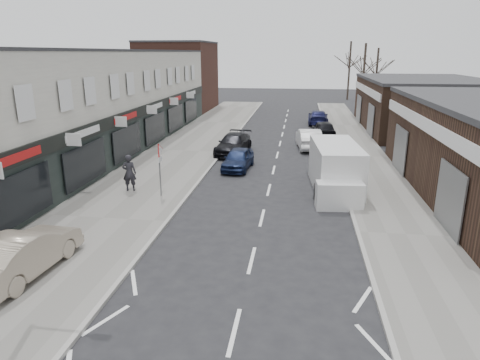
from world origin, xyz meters
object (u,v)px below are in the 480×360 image
(white_van, at_px, (335,169))
(pedestrian, at_px, (129,173))
(parked_car_right_b, at_px, (324,129))
(parked_car_right_a, at_px, (309,139))
(sedan_on_pavement, at_px, (24,253))
(warning_sign, at_px, (160,154))
(parked_car_left_b, at_px, (233,144))
(parked_car_left_a, at_px, (238,159))
(parked_car_right_c, at_px, (318,117))

(white_van, distance_m, pedestrian, 10.58)
(parked_car_right_b, bearing_deg, parked_car_right_a, 68.95)
(parked_car_right_b, bearing_deg, sedan_on_pavement, 62.01)
(warning_sign, distance_m, parked_car_left_b, 10.37)
(parked_car_right_b, bearing_deg, parked_car_left_a, 57.74)
(white_van, height_order, parked_car_right_a, white_van)
(white_van, bearing_deg, warning_sign, -168.80)
(parked_car_right_a, distance_m, parked_car_right_c, 11.58)
(warning_sign, bearing_deg, parked_car_right_a, 59.56)
(warning_sign, relative_size, parked_car_left_a, 0.72)
(pedestrian, xyz_separation_m, parked_car_left_b, (3.87, 9.52, -0.37))
(parked_car_right_a, relative_size, parked_car_right_c, 0.95)
(warning_sign, distance_m, parked_car_left_a, 6.80)
(pedestrian, distance_m, parked_car_right_b, 19.66)
(sedan_on_pavement, relative_size, parked_car_right_c, 0.91)
(white_van, relative_size, parked_car_right_b, 1.52)
(parked_car_right_c, bearing_deg, parked_car_right_b, 93.01)
(sedan_on_pavement, relative_size, parked_car_left_a, 1.14)
(parked_car_left_a, bearing_deg, sedan_on_pavement, -104.41)
(parked_car_right_a, xyz_separation_m, parked_car_right_b, (1.30, 4.63, -0.03))
(warning_sign, relative_size, pedestrian, 1.43)
(sedan_on_pavement, relative_size, parked_car_left_b, 0.90)
(pedestrian, bearing_deg, warning_sign, 154.56)
(parked_car_right_a, bearing_deg, parked_car_right_b, -111.63)
(parked_car_left_b, bearing_deg, white_van, -43.80)
(white_van, relative_size, sedan_on_pavement, 1.48)
(warning_sign, height_order, pedestrian, warning_sign)
(parked_car_left_b, bearing_deg, parked_car_right_c, 70.87)
(sedan_on_pavement, xyz_separation_m, pedestrian, (0.03, 8.63, 0.24))
(sedan_on_pavement, relative_size, pedestrian, 2.28)
(white_van, xyz_separation_m, pedestrian, (-10.40, -1.94, -0.07))
(parked_car_right_a, bearing_deg, parked_car_left_b, 18.94)
(parked_car_right_c, bearing_deg, warning_sign, 71.87)
(warning_sign, xyz_separation_m, parked_car_right_c, (8.44, 24.05, -1.51))
(sedan_on_pavement, bearing_deg, pedestrian, -85.86)
(sedan_on_pavement, height_order, parked_car_left_b, sedan_on_pavement)
(white_van, xyz_separation_m, parked_car_left_b, (-6.52, 7.58, -0.45))
(parked_car_left_b, height_order, parked_car_right_a, parked_car_right_a)
(sedan_on_pavement, distance_m, parked_car_left_a, 14.83)
(sedan_on_pavement, xyz_separation_m, parked_car_right_b, (10.53, 25.25, -0.12))
(pedestrian, distance_m, parked_car_left_b, 10.29)
(pedestrian, bearing_deg, parked_car_right_b, -131.69)
(parked_car_left_a, bearing_deg, white_van, -26.99)
(white_van, relative_size, parked_car_left_b, 1.33)
(sedan_on_pavement, distance_m, parked_car_left_b, 18.57)
(warning_sign, relative_size, parked_car_right_c, 0.57)
(parked_car_left_a, bearing_deg, parked_car_right_c, 77.77)
(sedan_on_pavement, xyz_separation_m, parked_car_left_b, (3.90, 18.15, -0.14))
(parked_car_right_b, height_order, parked_car_right_c, parked_car_right_b)
(parked_car_right_c, bearing_deg, sedan_on_pavement, 73.43)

